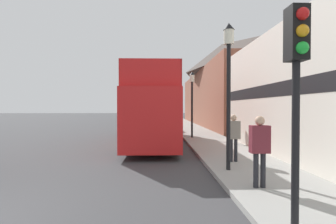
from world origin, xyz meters
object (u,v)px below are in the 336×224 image
pedestrian_second (234,133)px  lamp_post_second (192,92)px  traffic_signal (297,67)px  tour_bus (154,112)px  parked_car_ahead_of_bus (164,124)px  pedestrian_nearest (260,144)px  lamp_post_nearest (229,69)px

pedestrian_second → lamp_post_second: 7.98m
lamp_post_second → pedestrian_second: bearing=-86.3°
traffic_signal → lamp_post_second: (0.10, 13.10, 0.39)m
tour_bus → traffic_signal: bearing=-77.4°
parked_car_ahead_of_bus → pedestrian_nearest: (1.92, -16.29, 0.54)m
parked_car_ahead_of_bus → pedestrian_nearest: size_ratio=2.61×
parked_car_ahead_of_bus → lamp_post_nearest: lamp_post_nearest is taller
traffic_signal → tour_bus: bearing=102.1°
pedestrian_nearest → pedestrian_second: size_ratio=1.03×
pedestrian_second → parked_car_ahead_of_bus: bearing=99.4°
pedestrian_second → pedestrian_nearest: bearing=-94.8°
parked_car_ahead_of_bus → lamp_post_second: bearing=-75.1°
parked_car_ahead_of_bus → traffic_signal: size_ratio=1.30×
parked_car_ahead_of_bus → lamp_post_nearest: size_ratio=0.99×
pedestrian_second → lamp_post_nearest: 2.54m
tour_bus → traffic_signal: 11.51m
parked_car_ahead_of_bus → pedestrian_nearest: 16.41m
traffic_signal → lamp_post_second: 13.10m
parked_car_ahead_of_bus → lamp_post_nearest: 14.76m
lamp_post_second → lamp_post_nearest: bearing=-90.2°
pedestrian_nearest → traffic_signal: bearing=-98.2°
traffic_signal → lamp_post_nearest: (0.07, 4.17, 0.59)m
lamp_post_second → tour_bus: bearing=-143.0°
lamp_post_nearest → traffic_signal: bearing=-90.9°
parked_car_ahead_of_bus → lamp_post_second: 6.25m
traffic_signal → lamp_post_second: lamp_post_second is taller
pedestrian_nearest → lamp_post_second: 10.97m
lamp_post_nearest → parked_car_ahead_of_bus: bearing=96.5°
parked_car_ahead_of_bus → traffic_signal: traffic_signal is taller
pedestrian_second → lamp_post_nearest: (-0.52, -1.22, 2.17)m
tour_bus → pedestrian_second: (2.99, -5.83, -0.70)m
tour_bus → lamp_post_second: (2.50, 1.88, 1.27)m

